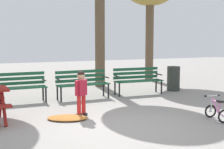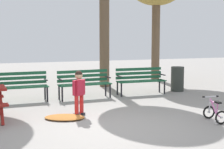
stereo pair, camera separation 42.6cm
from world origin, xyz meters
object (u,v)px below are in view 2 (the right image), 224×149
park_bench_left (84,82)px  park_bench_far_left (19,84)px  park_bench_right (140,79)px  kids_bicycle (215,113)px  child_standing (79,89)px  trash_bin (177,79)px

park_bench_left → park_bench_far_left: bearing=177.7°
park_bench_right → kids_bicycle: bearing=-89.0°
child_standing → trash_bin: size_ratio=1.28×
park_bench_far_left → park_bench_right: bearing=0.0°
park_bench_right → child_standing: bearing=-139.8°
child_standing → park_bench_left: bearing=71.6°
park_bench_left → park_bench_right: (1.91, 0.08, 0.00)m
child_standing → trash_bin: 4.69m
park_bench_far_left → trash_bin: (5.25, 0.12, -0.09)m
park_bench_left → trash_bin: 3.36m
park_bench_far_left → park_bench_right: 3.80m
park_bench_right → trash_bin: (1.45, 0.11, -0.09)m
park_bench_left → trash_bin: park_bench_left is taller
park_bench_far_left → child_standing: size_ratio=1.50×
park_bench_right → trash_bin: 1.46m
park_bench_left → child_standing: bearing=-108.4°
park_bench_left → child_standing: (-0.71, -2.14, 0.12)m
park_bench_far_left → park_bench_left: bearing=-2.3°
child_standing → trash_bin: (4.07, 2.33, -0.21)m
park_bench_far_left → park_bench_right: same height
child_standing → park_bench_far_left: bearing=118.2°
kids_bicycle → trash_bin: trash_bin is taller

